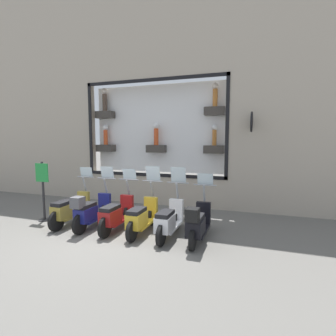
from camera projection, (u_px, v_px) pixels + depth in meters
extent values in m
plane|color=#66635E|center=(103.00, 236.00, 6.66)|extent=(120.00, 120.00, 0.00)
cube|color=#ADA08E|center=(155.00, 190.00, 9.99)|extent=(0.40, 5.45, 1.06)
cube|color=#ADA08E|center=(154.00, 21.00, 9.33)|extent=(0.40, 5.45, 4.06)
cube|color=black|center=(152.00, 80.00, 9.36)|extent=(0.04, 5.45, 0.12)
cube|color=black|center=(153.00, 175.00, 9.73)|extent=(0.04, 5.45, 0.12)
cube|color=black|center=(227.00, 127.00, 8.69)|extent=(0.04, 0.12, 3.56)
cube|color=black|center=(91.00, 129.00, 10.40)|extent=(0.04, 0.12, 3.56)
cube|color=white|center=(158.00, 129.00, 10.07)|extent=(0.04, 5.21, 3.32)
cube|color=#38332D|center=(215.00, 111.00, 9.10)|extent=(0.36, 0.72, 0.28)
cylinder|color=#B26B2D|center=(215.00, 98.00, 9.05)|extent=(0.17, 0.17, 0.61)
sphere|color=beige|center=(215.00, 86.00, 9.01)|extent=(0.22, 0.22, 0.22)
cube|color=#38332D|center=(105.00, 115.00, 10.50)|extent=(0.36, 0.72, 0.28)
cylinder|color=#47382D|center=(105.00, 103.00, 10.45)|extent=(0.19, 0.19, 0.67)
sphere|color=beige|center=(104.00, 91.00, 10.40)|extent=(0.24, 0.24, 0.24)
cube|color=#38332D|center=(214.00, 149.00, 9.25)|extent=(0.36, 0.72, 0.28)
cylinder|color=#B26B2D|center=(214.00, 138.00, 9.20)|extent=(0.15, 0.15, 0.54)
sphere|color=white|center=(215.00, 127.00, 9.16)|extent=(0.20, 0.20, 0.20)
cube|color=#38332D|center=(156.00, 149.00, 9.95)|extent=(0.36, 0.72, 0.28)
cylinder|color=#CC4C23|center=(156.00, 137.00, 9.90)|extent=(0.17, 0.17, 0.62)
sphere|color=white|center=(156.00, 126.00, 9.85)|extent=(0.22, 0.22, 0.22)
cube|color=#38332D|center=(106.00, 148.00, 10.65)|extent=(0.36, 0.72, 0.28)
cylinder|color=#CC4C23|center=(106.00, 137.00, 10.60)|extent=(0.16, 0.16, 0.59)
sphere|color=white|center=(105.00, 127.00, 10.56)|extent=(0.21, 0.21, 0.21)
cylinder|color=black|center=(252.00, 122.00, 8.28)|extent=(0.35, 0.05, 0.05)
torus|color=black|center=(252.00, 122.00, 8.11)|extent=(0.64, 0.07, 0.64)
cylinder|color=white|center=(252.00, 122.00, 8.11)|extent=(0.52, 0.03, 0.52)
cylinder|color=black|center=(204.00, 222.00, 7.00)|extent=(0.46, 0.09, 0.46)
cylinder|color=black|center=(193.00, 240.00, 5.75)|extent=(0.46, 0.09, 0.46)
cube|color=black|center=(199.00, 231.00, 6.38)|extent=(1.02, 0.38, 0.06)
cube|color=black|center=(196.00, 227.00, 6.00)|extent=(0.61, 0.35, 0.36)
cube|color=black|center=(196.00, 218.00, 5.98)|extent=(0.58, 0.31, 0.10)
cube|color=black|center=(203.00, 213.00, 6.85)|extent=(0.12, 0.37, 0.56)
cylinder|color=gray|center=(204.00, 193.00, 6.87)|extent=(0.20, 0.06, 0.45)
cylinder|color=gray|center=(205.00, 185.00, 6.91)|extent=(0.04, 0.61, 0.04)
cube|color=silver|center=(205.00, 179.00, 6.93)|extent=(0.08, 0.42, 0.30)
cube|color=black|center=(192.00, 215.00, 5.64)|extent=(0.28, 0.28, 0.28)
cylinder|color=black|center=(177.00, 219.00, 7.22)|extent=(0.51, 0.09, 0.51)
cylinder|color=black|center=(161.00, 235.00, 6.00)|extent=(0.51, 0.09, 0.51)
cube|color=silver|center=(170.00, 227.00, 6.61)|extent=(1.02, 0.39, 0.06)
cube|color=silver|center=(165.00, 223.00, 6.24)|extent=(0.61, 0.35, 0.36)
cube|color=black|center=(165.00, 214.00, 6.21)|extent=(0.58, 0.31, 0.10)
cube|color=silver|center=(176.00, 209.00, 7.09)|extent=(0.12, 0.37, 0.56)
cylinder|color=gray|center=(177.00, 191.00, 7.10)|extent=(0.20, 0.06, 0.45)
cylinder|color=gray|center=(178.00, 183.00, 7.14)|extent=(0.04, 0.60, 0.04)
cube|color=silver|center=(178.00, 175.00, 7.16)|extent=(0.11, 0.42, 0.42)
cylinder|color=black|center=(152.00, 216.00, 7.45)|extent=(0.52, 0.09, 0.52)
cylinder|color=black|center=(132.00, 231.00, 6.24)|extent=(0.52, 0.09, 0.52)
cube|color=gold|center=(143.00, 224.00, 6.85)|extent=(1.02, 0.38, 0.06)
cube|color=gold|center=(137.00, 220.00, 6.47)|extent=(0.61, 0.35, 0.36)
cube|color=black|center=(137.00, 211.00, 6.45)|extent=(0.58, 0.31, 0.10)
cube|color=gold|center=(151.00, 207.00, 7.33)|extent=(0.12, 0.37, 0.56)
cylinder|color=gray|center=(152.00, 189.00, 7.34)|extent=(0.20, 0.06, 0.45)
cylinder|color=gray|center=(153.00, 181.00, 7.38)|extent=(0.04, 0.60, 0.04)
cube|color=silver|center=(153.00, 174.00, 7.39)|extent=(0.10, 0.42, 0.42)
cylinder|color=black|center=(129.00, 214.00, 7.68)|extent=(0.54, 0.09, 0.54)
cylinder|color=black|center=(105.00, 227.00, 6.48)|extent=(0.54, 0.09, 0.54)
cube|color=maroon|center=(118.00, 220.00, 7.08)|extent=(1.02, 0.39, 0.06)
cube|color=maroon|center=(110.00, 217.00, 6.71)|extent=(0.61, 0.35, 0.36)
cube|color=black|center=(110.00, 208.00, 6.68)|extent=(0.58, 0.31, 0.10)
cube|color=maroon|center=(127.00, 204.00, 7.56)|extent=(0.12, 0.37, 0.56)
cylinder|color=gray|center=(128.00, 187.00, 7.57)|extent=(0.20, 0.06, 0.45)
cylinder|color=gray|center=(129.00, 180.00, 7.62)|extent=(0.04, 0.61, 0.04)
cube|color=silver|center=(129.00, 174.00, 7.64)|extent=(0.08, 0.42, 0.31)
cylinder|color=black|center=(107.00, 211.00, 7.92)|extent=(0.54, 0.09, 0.54)
cylinder|color=black|center=(80.00, 224.00, 6.72)|extent=(0.54, 0.09, 0.54)
cube|color=navy|center=(94.00, 218.00, 7.32)|extent=(1.02, 0.39, 0.06)
cube|color=navy|center=(86.00, 214.00, 6.95)|extent=(0.61, 0.35, 0.36)
cube|color=black|center=(86.00, 206.00, 6.92)|extent=(0.58, 0.31, 0.10)
cube|color=navy|center=(105.00, 203.00, 7.80)|extent=(0.12, 0.37, 0.56)
cylinder|color=gray|center=(106.00, 186.00, 7.81)|extent=(0.20, 0.06, 0.45)
cylinder|color=gray|center=(107.00, 178.00, 7.85)|extent=(0.04, 0.60, 0.04)
cube|color=silver|center=(107.00, 172.00, 7.87)|extent=(0.09, 0.42, 0.35)
cube|color=#4C4C51|center=(78.00, 202.00, 6.61)|extent=(0.28, 0.28, 0.28)
cylinder|color=black|center=(86.00, 209.00, 8.15)|extent=(0.55, 0.09, 0.55)
cylinder|color=black|center=(57.00, 221.00, 6.96)|extent=(0.55, 0.09, 0.55)
cube|color=olive|center=(72.00, 215.00, 7.56)|extent=(1.02, 0.38, 0.06)
cube|color=olive|center=(63.00, 211.00, 7.18)|extent=(0.61, 0.35, 0.36)
cube|color=black|center=(63.00, 203.00, 7.16)|extent=(0.58, 0.31, 0.10)
cube|color=olive|center=(84.00, 200.00, 8.04)|extent=(0.12, 0.37, 0.56)
cylinder|color=gray|center=(85.00, 184.00, 8.05)|extent=(0.20, 0.06, 0.45)
cylinder|color=gray|center=(86.00, 177.00, 8.09)|extent=(0.04, 0.60, 0.04)
cube|color=silver|center=(86.00, 172.00, 8.11)|extent=(0.08, 0.42, 0.30)
cylinder|color=#232326|center=(45.00, 220.00, 7.93)|extent=(0.36, 0.36, 0.02)
cylinder|color=#232326|center=(43.00, 191.00, 7.84)|extent=(0.07, 0.07, 1.78)
cube|color=#1E8438|center=(42.00, 173.00, 7.76)|extent=(0.03, 0.45, 0.55)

